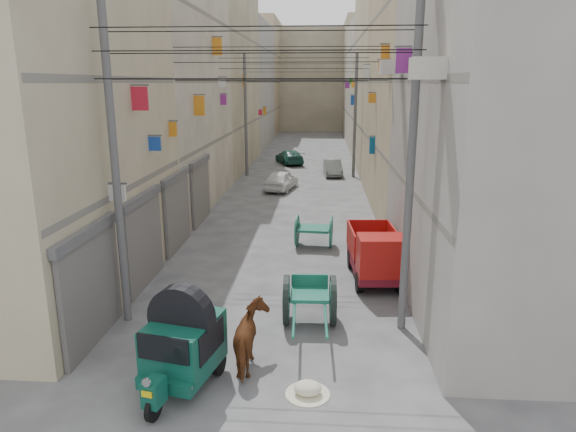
# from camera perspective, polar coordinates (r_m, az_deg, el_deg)

# --- Properties ---
(building_row_left) EXTENTS (8.00, 62.00, 14.00)m
(building_row_left) POSITION_cam_1_polar(r_m,az_deg,el_deg) (41.45, -9.74, 14.84)
(building_row_left) COLOR #B7AB8B
(building_row_left) RESTS_ON ground
(building_row_right) EXTENTS (8.00, 62.00, 14.00)m
(building_row_right) POSITION_cam_1_polar(r_m,az_deg,el_deg) (40.87, 13.42, 14.67)
(building_row_right) COLOR gray
(building_row_right) RESTS_ON ground
(end_cap_building) EXTENTS (22.00, 10.00, 13.00)m
(end_cap_building) POSITION_cam_1_polar(r_m,az_deg,el_deg) (72.24, 2.73, 14.85)
(end_cap_building) COLOR #B1A88C
(end_cap_building) RESTS_ON ground
(shutters_left) EXTENTS (0.18, 14.40, 2.88)m
(shutters_left) POSITION_cam_1_polar(r_m,az_deg,el_deg) (18.06, -13.76, -0.67)
(shutters_left) COLOR #504F55
(shutters_left) RESTS_ON ground
(signboards) EXTENTS (8.22, 40.52, 5.67)m
(signboards) POSITION_cam_1_polar(r_m,az_deg,el_deg) (28.05, 0.74, 9.08)
(signboards) COLOR orange
(signboards) RESTS_ON ground
(ac_units) EXTENTS (0.70, 6.55, 3.35)m
(ac_units) POSITION_cam_1_polar(r_m,az_deg,el_deg) (14.12, 13.37, 19.58)
(ac_units) COLOR #B5B1A3
(ac_units) RESTS_ON ground
(utility_poles) EXTENTS (7.40, 22.20, 8.00)m
(utility_poles) POSITION_cam_1_polar(r_m,az_deg,el_deg) (23.37, 0.14, 9.39)
(utility_poles) COLOR #504F52
(utility_poles) RESTS_ON ground
(overhead_cables) EXTENTS (7.40, 22.52, 1.12)m
(overhead_cables) POSITION_cam_1_polar(r_m,az_deg,el_deg) (20.69, -0.34, 16.39)
(overhead_cables) COLOR black
(overhead_cables) RESTS_ON ground
(auto_rickshaw) EXTENTS (1.71, 2.47, 1.68)m
(auto_rickshaw) POSITION_cam_1_polar(r_m,az_deg,el_deg) (10.99, -11.62, -13.51)
(auto_rickshaw) COLOR black
(auto_rickshaw) RESTS_ON ground
(tonga_cart) EXTENTS (1.42, 2.91, 1.30)m
(tonga_cart) POSITION_cam_1_polar(r_m,az_deg,el_deg) (13.47, 2.41, -9.22)
(tonga_cart) COLOR black
(tonga_cart) RESTS_ON ground
(mini_truck) EXTENTS (1.60, 3.21, 1.76)m
(mini_truck) POSITION_cam_1_polar(r_m,az_deg,el_deg) (16.19, 9.77, -4.63)
(mini_truck) COLOR black
(mini_truck) RESTS_ON ground
(second_cart) EXTENTS (1.47, 1.33, 1.22)m
(second_cart) POSITION_cam_1_polar(r_m,az_deg,el_deg) (19.64, 2.91, -1.59)
(second_cart) COLOR #145B47
(second_cart) RESTS_ON ground
(feed_sack) EXTENTS (0.57, 0.45, 0.28)m
(feed_sack) POSITION_cam_1_polar(r_m,az_deg,el_deg) (10.91, 2.20, -18.57)
(feed_sack) COLOR beige
(feed_sack) RESTS_ON ground
(horse) EXTENTS (0.87, 1.70, 1.40)m
(horse) POSITION_cam_1_polar(r_m,az_deg,el_deg) (11.55, -4.06, -13.41)
(horse) COLOR brown
(horse) RESTS_ON ground
(distant_car_white) EXTENTS (2.06, 3.66, 1.18)m
(distant_car_white) POSITION_cam_1_polar(r_m,az_deg,el_deg) (30.22, -0.77, 4.03)
(distant_car_white) COLOR white
(distant_car_white) RESTS_ON ground
(distant_car_grey) EXTENTS (1.36, 3.29, 1.06)m
(distant_car_grey) POSITION_cam_1_polar(r_m,az_deg,el_deg) (35.14, 4.98, 5.37)
(distant_car_grey) COLOR slate
(distant_car_grey) RESTS_ON ground
(distant_car_green) EXTENTS (2.69, 4.03, 1.08)m
(distant_car_green) POSITION_cam_1_polar(r_m,az_deg,el_deg) (40.16, 0.17, 6.59)
(distant_car_green) COLOR #1B4F42
(distant_car_green) RESTS_ON ground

